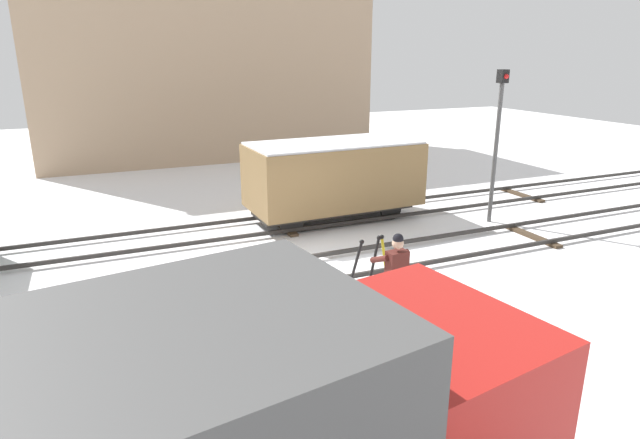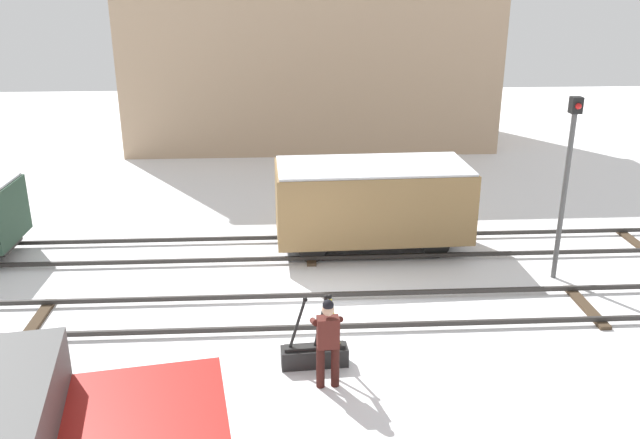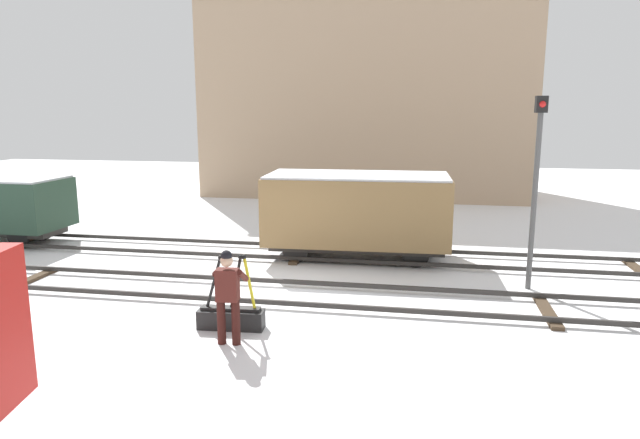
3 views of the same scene
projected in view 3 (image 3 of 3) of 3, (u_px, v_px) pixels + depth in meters
The scene contains 9 objects.
ground_plane at pixel (267, 296), 12.39m from camera, with size 60.00×60.00×0.00m, color white.
track_main_line at pixel (267, 291), 12.36m from camera, with size 44.00×1.94×0.18m.
track_siding_near at pixel (300, 252), 15.76m from camera, with size 44.00×1.94×0.18m.
switch_lever_frame at pixel (231, 316), 10.53m from camera, with size 1.26×0.44×1.44m.
rail_worker at pixel (228, 292), 9.71m from camera, with size 0.57×0.64×1.69m.
signal_post at pixel (536, 175), 12.41m from camera, with size 0.24×0.32×4.33m.
apartment_building at pixel (367, 98), 27.23m from camera, with size 15.23×6.42×9.13m.
freight_car_mid_siding at pixel (357, 211), 15.24m from camera, with size 4.97×2.45×2.34m.
perched_bird_roof_left at pixel (339, 6), 28.53m from camera, with size 0.18×0.28×0.13m.
Camera 3 is at (3.26, -11.43, 4.05)m, focal length 31.57 mm.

